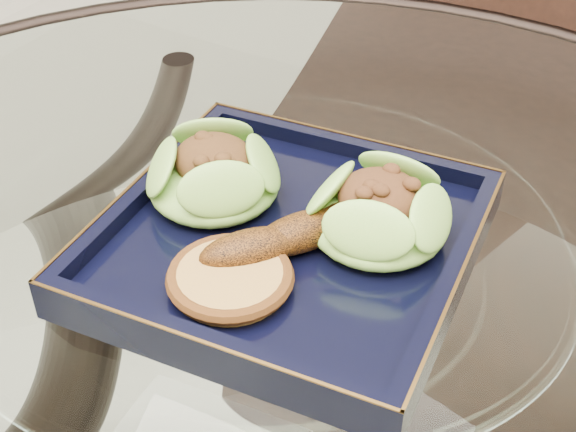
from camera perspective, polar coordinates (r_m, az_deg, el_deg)
The scene contains 7 objects.
dining_table at distance 0.72m, azimuth -1.25°, elevation -14.95°, with size 1.13×1.13×0.77m.
dining_chair at distance 1.14m, azimuth 12.80°, elevation 5.04°, with size 0.52×0.52×1.02m.
navy_plate at distance 0.62m, azimuth 0.00°, elevation -2.19°, with size 0.27×0.27×0.02m, color black.
lettuce_wrap_left at distance 0.64m, azimuth -5.32°, elevation 2.71°, with size 0.11×0.11×0.04m, color olive.
lettuce_wrap_right at distance 0.60m, azimuth 6.43°, elevation -0.00°, with size 0.11×0.11×0.04m, color #5CA730.
roasted_plantain at distance 0.59m, azimuth 0.96°, elevation -1.16°, with size 0.15×0.03×0.03m, color #572B09.
crumb_patty at distance 0.57m, azimuth -4.13°, elevation -4.53°, with size 0.08×0.08×0.01m, color #AB8039.
Camera 1 is at (0.22, -0.37, 1.17)m, focal length 50.00 mm.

